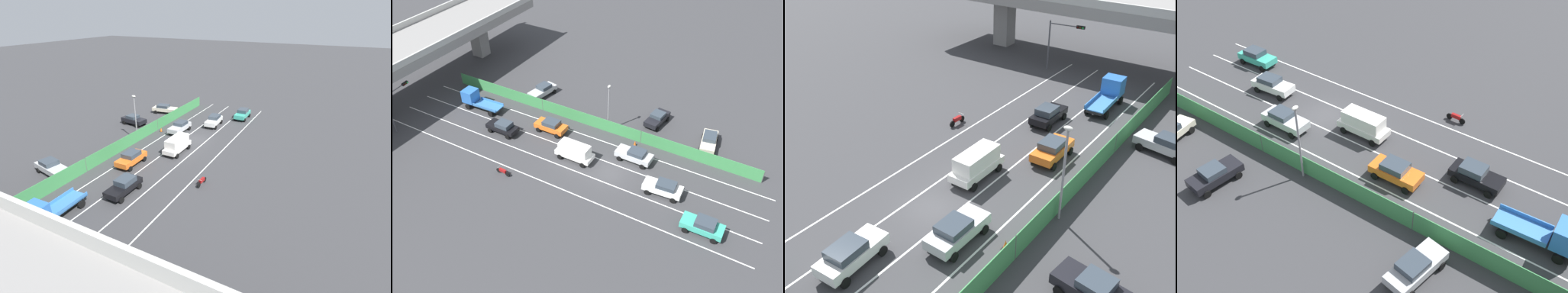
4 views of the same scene
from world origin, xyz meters
The scene contains 20 objects.
ground_plane centered at (0.00, 0.00, 0.00)m, with size 300.00×300.00×0.00m, color #38383A.
lane_line_left_edge centered at (-5.04, 6.75, 0.00)m, with size 0.14×49.49×0.01m, color silver.
lane_line_mid_left centered at (-1.68, 6.75, 0.00)m, with size 0.14×49.49×0.01m, color silver.
lane_line_mid_right centered at (1.68, 6.75, 0.00)m, with size 0.14×49.49×0.01m, color silver.
lane_line_right_edge centered at (5.04, 6.75, 0.00)m, with size 0.14×49.49×0.01m, color silver.
green_fence centered at (7.22, 6.75, 0.89)m, with size 0.10×45.59×1.78m.
car_sedan_black centered at (0.21, 15.84, 0.92)m, with size 2.00×4.28×1.69m.
car_van_white centered at (0.24, 4.83, 1.25)m, with size 2.05×4.69×2.20m.
car_taxi_teal centered at (-3.18, -12.28, 0.95)m, with size 2.11×4.32×1.72m.
car_sedan_white centered at (-0.05, -6.79, 0.94)m, with size 2.22×4.45×1.70m.
car_sedan_silver centered at (3.55, -1.64, 0.92)m, with size 2.08×4.48×1.66m.
car_taxi_orange centered at (3.55, 10.45, 0.94)m, with size 2.10×4.28×1.69m.
flatbed_truck_blue centered at (3.13, 22.94, 1.34)m, with size 2.38×5.95×2.63m.
motorcycle centered at (-6.34, 10.68, 0.46)m, with size 0.60×1.95×0.93m.
parked_sedan_cream centered at (10.87, -8.61, 0.89)m, with size 4.73×2.62×1.57m.
parked_sedan_dark centered at (12.16, -1.04, 0.89)m, with size 4.44×2.45×1.62m.
parked_wagon_silver centered at (10.50, 16.55, 0.91)m, with size 4.78×2.64×1.67m.
traffic_light centered at (-5.32, 28.44, 4.10)m, with size 4.15×0.66×5.76m.
street_lamp centered at (7.54, 4.08, 4.18)m, with size 0.60×0.36×6.85m.
traffic_cone centered at (6.32, -0.46, 0.32)m, with size 0.47×0.47×0.69m.
Camera 1 is at (-18.23, 35.42, 17.49)m, focal length 26.77 mm.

